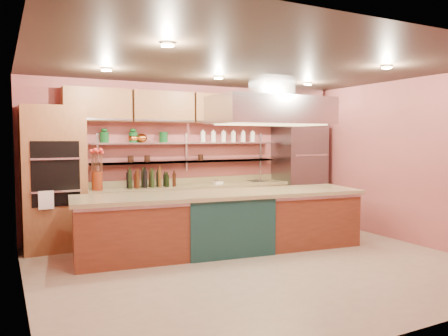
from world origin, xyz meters
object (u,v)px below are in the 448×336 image
refrigerator (299,174)px  kitchen_scale (218,181)px  island (223,222)px  flower_vase (97,181)px  copper_kettle (142,138)px  green_canister (164,137)px

refrigerator → kitchen_scale: 1.89m
island → kitchen_scale: size_ratio=28.22×
island → flower_vase: size_ratio=14.37×
island → copper_kettle: copper_kettle is taller
kitchen_scale → green_canister: size_ratio=0.85×
island → green_canister: bearing=114.1°
refrigerator → island: size_ratio=0.47×
kitchen_scale → copper_kettle: 1.64m
kitchen_scale → copper_kettle: copper_kettle is taller
island → flower_vase: 2.20m
island → kitchen_scale: 1.47m
refrigerator → flower_vase: bearing=179.9°
green_canister → copper_kettle: bearing=180.0°
flower_vase → kitchen_scale: (2.24, 0.00, -0.11)m
flower_vase → kitchen_scale: flower_vase is taller
kitchen_scale → green_canister: bearing=-175.0°
island → green_canister: green_canister is taller
refrigerator → island: (-2.44, -1.26, -0.58)m
copper_kettle → green_canister: green_canister is taller
copper_kettle → flower_vase: bearing=-165.2°
refrigerator → island: 2.80m
kitchen_scale → green_canister: 1.32m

